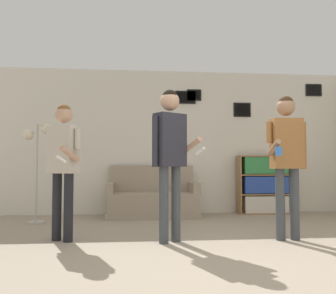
{
  "coord_description": "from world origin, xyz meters",
  "views": [
    {
      "loc": [
        -1.01,
        -3.25,
        0.88
      ],
      "look_at": [
        -0.5,
        1.88,
        1.15
      ],
      "focal_mm": 40.0,
      "sensor_mm": 36.0,
      "label": 1
    }
  ],
  "objects_px": {
    "bookshelf": "(265,185)",
    "person_player_foreground_left": "(63,157)",
    "couch": "(152,200)",
    "person_player_foreground_center": "(170,147)",
    "floor_lamp": "(37,150)",
    "person_watcher_holding_cup": "(287,150)"
  },
  "relations": [
    {
      "from": "bookshelf",
      "to": "person_player_foreground_center",
      "type": "distance_m",
      "value": 3.26
    },
    {
      "from": "couch",
      "to": "person_player_foreground_left",
      "type": "height_order",
      "value": "person_player_foreground_left"
    },
    {
      "from": "floor_lamp",
      "to": "person_player_foreground_center",
      "type": "bearing_deg",
      "value": -40.8
    },
    {
      "from": "person_player_foreground_left",
      "to": "person_player_foreground_center",
      "type": "xyz_separation_m",
      "value": [
        1.26,
        -0.2,
        0.12
      ]
    },
    {
      "from": "person_player_foreground_left",
      "to": "person_player_foreground_center",
      "type": "relative_size",
      "value": 0.91
    },
    {
      "from": "person_watcher_holding_cup",
      "to": "couch",
      "type": "bearing_deg",
      "value": 123.42
    },
    {
      "from": "couch",
      "to": "person_watcher_holding_cup",
      "type": "height_order",
      "value": "person_watcher_holding_cup"
    },
    {
      "from": "floor_lamp",
      "to": "person_player_foreground_left",
      "type": "height_order",
      "value": "person_player_foreground_left"
    },
    {
      "from": "person_player_foreground_center",
      "to": "bookshelf",
      "type": "bearing_deg",
      "value": 50.32
    },
    {
      "from": "couch",
      "to": "person_player_foreground_center",
      "type": "relative_size",
      "value": 0.89
    },
    {
      "from": "floor_lamp",
      "to": "person_player_foreground_center",
      "type": "distance_m",
      "value": 2.53
    },
    {
      "from": "person_player_foreground_left",
      "to": "floor_lamp",
      "type": "bearing_deg",
      "value": 114.28
    },
    {
      "from": "floor_lamp",
      "to": "person_player_foreground_left",
      "type": "relative_size",
      "value": 0.96
    },
    {
      "from": "person_player_foreground_center",
      "to": "person_watcher_holding_cup",
      "type": "distance_m",
      "value": 1.42
    },
    {
      "from": "couch",
      "to": "floor_lamp",
      "type": "distance_m",
      "value": 2.12
    },
    {
      "from": "person_player_foreground_left",
      "to": "person_player_foreground_center",
      "type": "distance_m",
      "value": 1.28
    },
    {
      "from": "bookshelf",
      "to": "person_player_foreground_left",
      "type": "bearing_deg",
      "value": -145.61
    },
    {
      "from": "person_player_foreground_left",
      "to": "person_watcher_holding_cup",
      "type": "height_order",
      "value": "person_watcher_holding_cup"
    },
    {
      "from": "person_watcher_holding_cup",
      "to": "person_player_foreground_left",
      "type": "bearing_deg",
      "value": 175.65
    },
    {
      "from": "couch",
      "to": "bookshelf",
      "type": "bearing_deg",
      "value": 5.25
    },
    {
      "from": "couch",
      "to": "floor_lamp",
      "type": "xyz_separation_m",
      "value": [
        -1.84,
        -0.62,
        0.85
      ]
    },
    {
      "from": "person_player_foreground_left",
      "to": "person_player_foreground_center",
      "type": "bearing_deg",
      "value": -9.12
    }
  ]
}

